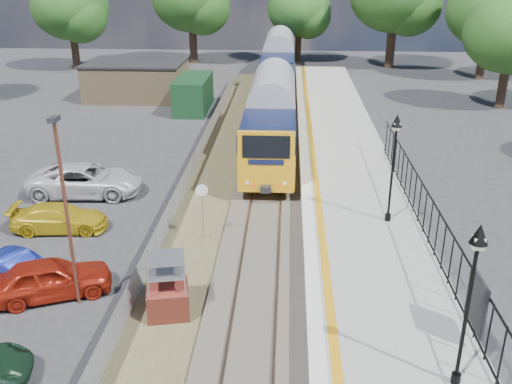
# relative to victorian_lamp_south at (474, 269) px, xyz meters

# --- Properties ---
(ground) EXTENTS (120.00, 120.00, 0.00)m
(ground) POSITION_rel_victorian_lamp_south_xyz_m (-5.50, 4.00, -4.30)
(ground) COLOR #2D2D30
(ground) RESTS_ON ground
(track_bed) EXTENTS (5.90, 80.00, 0.29)m
(track_bed) POSITION_rel_victorian_lamp_south_xyz_m (-5.97, 13.67, -4.21)
(track_bed) COLOR #473F38
(track_bed) RESTS_ON ground
(platform) EXTENTS (5.00, 70.00, 0.90)m
(platform) POSITION_rel_victorian_lamp_south_xyz_m (-1.30, 12.00, -3.85)
(platform) COLOR gray
(platform) RESTS_ON ground
(platform_edge) EXTENTS (0.90, 70.00, 0.01)m
(platform_edge) POSITION_rel_victorian_lamp_south_xyz_m (-3.36, 12.00, -3.39)
(platform_edge) COLOR silver
(platform_edge) RESTS_ON platform
(victorian_lamp_south) EXTENTS (0.44, 0.44, 4.60)m
(victorian_lamp_south) POSITION_rel_victorian_lamp_south_xyz_m (0.00, 0.00, 0.00)
(victorian_lamp_south) COLOR black
(victorian_lamp_south) RESTS_ON platform
(victorian_lamp_north) EXTENTS (0.44, 0.44, 4.60)m
(victorian_lamp_north) POSITION_rel_victorian_lamp_south_xyz_m (-0.20, 10.00, 0.00)
(victorian_lamp_north) COLOR black
(victorian_lamp_north) RESTS_ON platform
(palisade_fence) EXTENTS (0.12, 26.00, 2.00)m
(palisade_fence) POSITION_rel_victorian_lamp_south_xyz_m (1.05, 6.24, -2.46)
(palisade_fence) COLOR black
(palisade_fence) RESTS_ON platform
(wire_fence) EXTENTS (0.06, 52.00, 1.20)m
(wire_fence) POSITION_rel_victorian_lamp_south_xyz_m (-9.70, 16.00, -3.70)
(wire_fence) COLOR #999EA3
(wire_fence) RESTS_ON ground
(outbuilding) EXTENTS (10.80, 10.10, 3.12)m
(outbuilding) POSITION_rel_victorian_lamp_south_xyz_m (-16.41, 35.21, -2.78)
(outbuilding) COLOR #907651
(outbuilding) RESTS_ON ground
(tree_line) EXTENTS (56.80, 43.80, 11.88)m
(tree_line) POSITION_rel_victorian_lamp_south_xyz_m (-4.10, 46.00, 2.31)
(tree_line) COLOR #332319
(tree_line) RESTS_ON ground
(train) EXTENTS (2.82, 40.83, 3.51)m
(train) POSITION_rel_victorian_lamp_south_xyz_m (-5.50, 33.69, -1.96)
(train) COLOR orange
(train) RESTS_ON ground
(brick_plinth) EXTENTS (1.63, 1.63, 2.22)m
(brick_plinth) POSITION_rel_victorian_lamp_south_xyz_m (-8.40, 3.96, -3.23)
(brick_plinth) COLOR #973726
(brick_plinth) RESTS_ON ground
(speed_sign) EXTENTS (0.52, 0.13, 2.58)m
(speed_sign) POSITION_rel_victorian_lamp_south_xyz_m (-8.00, 9.46, -2.56)
(speed_sign) COLOR #999EA3
(speed_sign) RESTS_ON ground
(carpark_lamp) EXTENTS (0.25, 0.50, 6.69)m
(carpark_lamp) POSITION_rel_victorian_lamp_south_xyz_m (-11.69, 4.46, -0.46)
(carpark_lamp) COLOR #54281C
(carpark_lamp) RESTS_ON ground
(car_red) EXTENTS (4.54, 3.18, 1.44)m
(car_red) POSITION_rel_victorian_lamp_south_xyz_m (-12.78, 4.85, -3.58)
(car_red) COLOR maroon
(car_red) RESTS_ON ground
(car_blue) EXTENTS (3.97, 2.55, 1.24)m
(car_blue) POSITION_rel_victorian_lamp_south_xyz_m (-14.20, 5.43, -3.68)
(car_blue) COLOR #1A299D
(car_blue) RESTS_ON ground
(car_yellow) EXTENTS (4.28, 2.05, 1.20)m
(car_yellow) POSITION_rel_victorian_lamp_south_xyz_m (-14.47, 10.07, -3.70)
(car_yellow) COLOR gold
(car_yellow) RESTS_ON ground
(car_white) EXTENTS (5.79, 2.94, 1.57)m
(car_white) POSITION_rel_victorian_lamp_south_xyz_m (-14.68, 14.20, -3.51)
(car_white) COLOR silver
(car_white) RESTS_ON ground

